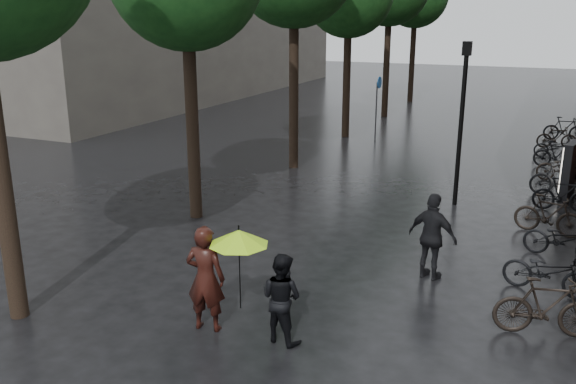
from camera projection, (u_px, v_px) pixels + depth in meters
The scene contains 8 objects.
person_burgundy at pixel (206, 278), 10.16m from camera, with size 0.68×0.44×1.86m, color black.
person_black at pixel (281, 298), 9.85m from camera, with size 0.74×0.58×1.52m, color black.
lime_umbrella at pixel (239, 237), 9.73m from camera, with size 0.98×0.98×1.46m.
pedestrian_walking at pixel (433, 237), 12.16m from camera, with size 1.05×0.44×1.78m, color black.
parked_bicycles at pixel (558, 183), 17.60m from camera, with size 2.05×18.69×1.02m.
ad_lightbox at pixel (569, 171), 17.44m from camera, with size 0.26×1.11×1.68m.
lamp_post at pixel (462, 108), 16.42m from camera, with size 0.23×0.23×4.48m.
cycle_sign at pixel (378, 99), 25.34m from camera, with size 0.14×0.49×2.68m.
Camera 1 is at (4.37, -6.00, 5.18)m, focal length 38.00 mm.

